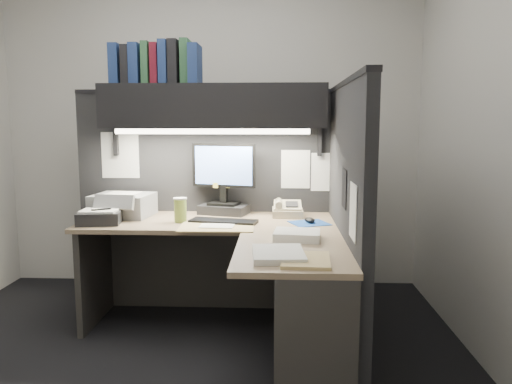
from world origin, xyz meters
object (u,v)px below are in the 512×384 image
(desk, at_px, (252,289))
(notebook_stack, at_px, (100,218))
(overhead_shelf, at_px, (214,107))
(printer, at_px, (123,205))
(telephone, at_px, (287,210))
(keyboard, at_px, (223,221))
(coffee_cup, at_px, (180,211))
(monitor, at_px, (224,186))

(desk, distance_m, notebook_stack, 1.15)
(overhead_shelf, bearing_deg, printer, -174.38)
(desk, xyz_separation_m, telephone, (0.22, 0.73, 0.33))
(keyboard, xyz_separation_m, coffee_cup, (-0.29, 0.02, 0.07))
(telephone, bearing_deg, desk, -107.10)
(overhead_shelf, xyz_separation_m, keyboard, (0.09, -0.28, -0.76))
(desk, bearing_deg, printer, 144.10)
(monitor, height_order, printer, monitor)
(keyboard, xyz_separation_m, notebook_stack, (-0.81, -0.05, 0.03))
(coffee_cup, height_order, notebook_stack, coffee_cup)
(coffee_cup, height_order, printer, printer)
(coffee_cup, bearing_deg, notebook_stack, -172.14)
(monitor, height_order, notebook_stack, monitor)
(desk, bearing_deg, coffee_cup, 135.78)
(coffee_cup, distance_m, printer, 0.49)
(desk, relative_size, printer, 4.32)
(keyboard, bearing_deg, desk, -54.46)
(desk, xyz_separation_m, coffee_cup, (-0.50, 0.49, 0.36))
(monitor, relative_size, printer, 1.30)
(overhead_shelf, bearing_deg, coffee_cup, -127.21)
(desk, xyz_separation_m, overhead_shelf, (-0.30, 0.75, 1.06))
(coffee_cup, relative_size, printer, 0.39)
(printer, height_order, notebook_stack, printer)
(keyboard, bearing_deg, telephone, 43.02)
(overhead_shelf, distance_m, telephone, 0.89)
(monitor, bearing_deg, coffee_cup, -113.76)
(overhead_shelf, relative_size, coffee_cup, 10.06)
(desk, height_order, monitor, monitor)
(desk, bearing_deg, keyboard, 114.28)
(printer, distance_m, notebook_stack, 0.28)
(coffee_cup, distance_m, notebook_stack, 0.53)
(monitor, bearing_deg, overhead_shelf, -122.51)
(notebook_stack, bearing_deg, keyboard, 3.83)
(monitor, height_order, telephone, monitor)
(keyboard, xyz_separation_m, printer, (-0.74, 0.22, 0.07))
(keyboard, relative_size, telephone, 2.00)
(monitor, bearing_deg, desk, -57.61)
(overhead_shelf, distance_m, printer, 0.95)
(monitor, xyz_separation_m, notebook_stack, (-0.78, -0.39, -0.16))
(keyboard, bearing_deg, printer, 174.82)
(monitor, height_order, keyboard, monitor)
(coffee_cup, bearing_deg, printer, 155.96)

